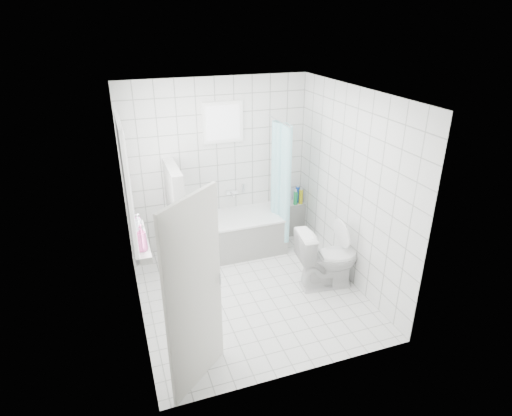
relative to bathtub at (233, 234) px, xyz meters
name	(u,v)px	position (x,y,z in m)	size (l,w,h in m)	color
ground	(250,292)	(-0.10, -1.12, -0.29)	(3.00, 3.00, 0.00)	white
ceiling	(248,93)	(-0.10, -1.12, 2.31)	(3.00, 3.00, 0.00)	white
wall_back	(217,165)	(-0.10, 0.38, 1.01)	(2.80, 0.02, 2.60)	white
wall_front	(302,265)	(-0.10, -2.62, 1.01)	(2.80, 0.02, 2.60)	white
wall_left	(130,220)	(-1.50, -1.12, 1.01)	(0.02, 3.00, 2.60)	white
wall_right	(351,188)	(1.30, -1.12, 1.01)	(0.02, 3.00, 2.60)	white
window_left	(129,185)	(-1.46, -0.82, 1.31)	(0.01, 0.90, 1.40)	white
window_back	(223,123)	(0.00, 0.33, 1.66)	(0.50, 0.01, 0.50)	white
window_sill	(140,241)	(-1.41, -0.82, 0.57)	(0.18, 1.02, 0.08)	white
door	(195,296)	(-1.05, -2.34, 0.71)	(0.04, 0.80, 2.00)	silver
bathtub	(233,234)	(0.00, 0.00, 0.00)	(1.55, 0.77, 0.58)	white
partition_wall	(176,217)	(-0.84, -0.05, 0.46)	(0.15, 0.85, 1.50)	white
tiled_ledge	(295,217)	(1.17, 0.25, -0.02)	(0.40, 0.24, 0.55)	white
toilet	(327,258)	(0.93, -1.31, 0.13)	(0.47, 0.82, 0.84)	white
curtain_rod	(279,121)	(0.72, -0.02, 1.71)	(0.02, 0.02, 0.80)	silver
shower_curtain	(281,183)	(0.72, -0.16, 0.81)	(0.14, 0.48, 1.78)	#45C1CA
tub_faucet	(232,192)	(0.10, 0.33, 0.56)	(0.18, 0.06, 0.06)	silver
sill_bottles	(140,232)	(-1.40, -0.91, 0.73)	(0.20, 0.73, 0.32)	#31AEE0
ledge_bottles	(298,196)	(1.19, 0.22, 0.38)	(0.16, 0.15, 0.26)	blue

